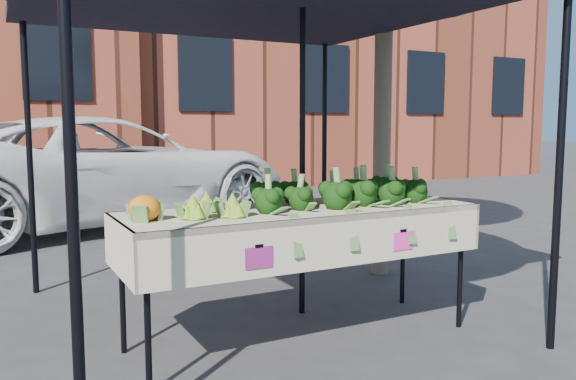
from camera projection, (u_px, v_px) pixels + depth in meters
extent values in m
plane|color=#2D2D30|center=(270.00, 338.00, 3.94)|extent=(90.00, 90.00, 0.00)
cube|color=beige|center=(302.00, 274.00, 3.88)|extent=(2.41, 0.83, 0.90)
cube|color=#F22D8C|center=(258.00, 258.00, 3.26)|extent=(0.17, 0.01, 0.12)
cube|color=#F82EA5|center=(403.00, 241.00, 3.73)|extent=(0.17, 0.01, 0.12)
ellipsoid|color=black|center=(335.00, 187.00, 3.96)|extent=(1.35, 0.55, 0.24)
ellipsoid|color=#86AE30|center=(207.00, 200.00, 3.50)|extent=(0.42, 0.46, 0.19)
ellipsoid|color=orange|center=(145.00, 206.00, 3.30)|extent=(0.19, 0.19, 0.17)
imported|color=white|center=(100.00, 28.00, 8.26)|extent=(2.23, 2.94, 5.67)
cube|color=brown|center=(302.00, 34.00, 17.69)|extent=(12.00, 8.00, 8.50)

